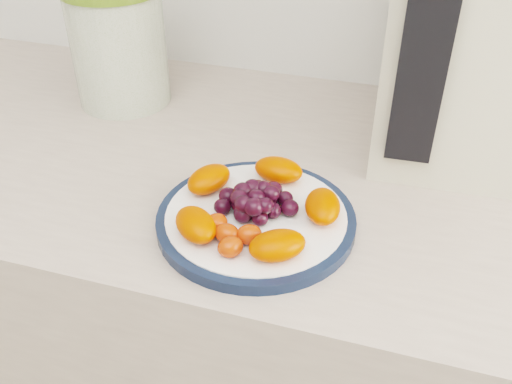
% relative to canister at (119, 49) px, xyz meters
% --- Properties ---
extents(counter, '(3.50, 0.60, 0.90)m').
position_rel_canister_xyz_m(counter, '(0.34, -0.11, -0.54)').
color(counter, '#B4A293').
rests_on(counter, floor).
extents(cabinet_face, '(3.48, 0.58, 0.84)m').
position_rel_canister_xyz_m(cabinet_face, '(0.34, -0.11, -0.57)').
color(cabinet_face, '#8E6D53').
rests_on(cabinet_face, floor).
extents(plate_rim, '(0.25, 0.25, 0.01)m').
position_rel_canister_xyz_m(plate_rim, '(0.32, -0.27, -0.09)').
color(plate_rim, '#111D35').
rests_on(plate_rim, counter).
extents(plate_face, '(0.22, 0.22, 0.02)m').
position_rel_canister_xyz_m(plate_face, '(0.32, -0.27, -0.08)').
color(plate_face, white).
rests_on(plate_face, counter).
extents(canister, '(0.20, 0.20, 0.19)m').
position_rel_canister_xyz_m(canister, '(0.00, 0.00, 0.00)').
color(canister, '#3B570C').
rests_on(canister, counter).
extents(appliance_body, '(0.20, 0.28, 0.34)m').
position_rel_canister_xyz_m(appliance_body, '(0.52, 0.01, 0.08)').
color(appliance_body, beige).
rests_on(appliance_body, counter).
extents(appliance_panel, '(0.06, 0.02, 0.25)m').
position_rel_canister_xyz_m(appliance_panel, '(0.48, -0.13, 0.08)').
color(appliance_panel, black).
rests_on(appliance_panel, appliance_body).
extents(fruit_plate, '(0.21, 0.21, 0.04)m').
position_rel_canister_xyz_m(fruit_plate, '(0.32, -0.27, -0.06)').
color(fruit_plate, red).
rests_on(fruit_plate, plate_face).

